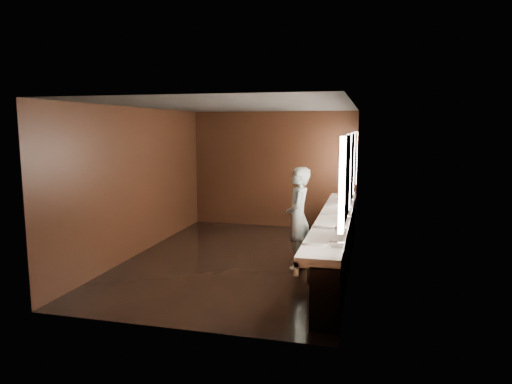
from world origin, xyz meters
TOP-DOWN VIEW (x-y plane):
  - floor at (0.00, 0.00)m, footprint 6.00×6.00m
  - ceiling at (0.00, 0.00)m, footprint 4.00×6.00m
  - wall_back at (0.00, 3.00)m, footprint 4.00×0.02m
  - wall_front at (0.00, -3.00)m, footprint 4.00×0.02m
  - wall_left at (-2.00, 0.00)m, footprint 0.02×6.00m
  - wall_right at (2.00, 0.00)m, footprint 0.02×6.00m
  - sink_counter at (1.79, 0.00)m, footprint 0.55×5.40m
  - mirror_band at (1.98, -0.00)m, footprint 0.06×5.03m
  - person at (1.11, -0.17)m, footprint 0.49×0.68m
  - trash_bin at (1.58, -0.93)m, footprint 0.43×0.43m

SIDE VIEW (x-z plane):
  - floor at x=0.00m, z-range 0.00..0.00m
  - trash_bin at x=1.58m, z-range 0.00..0.61m
  - sink_counter at x=1.79m, z-range -0.01..1.00m
  - person at x=1.11m, z-range 0.00..1.75m
  - wall_back at x=0.00m, z-range 0.00..2.80m
  - wall_front at x=0.00m, z-range 0.00..2.80m
  - wall_left at x=-2.00m, z-range 0.00..2.80m
  - wall_right at x=2.00m, z-range 0.00..2.80m
  - mirror_band at x=1.98m, z-range 1.17..2.32m
  - ceiling at x=0.00m, z-range 2.79..2.81m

